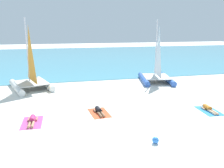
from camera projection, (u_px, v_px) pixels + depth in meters
ground_plane at (100, 85)px, 21.57m from camera, size 120.00×120.00×0.00m
ocean_water at (77, 57)px, 42.20m from camera, size 120.00×40.00×0.05m
sailboat_white at (31, 79)px, 20.12m from camera, size 4.21×5.31×6.04m
sailboat_blue at (156, 73)px, 22.66m from camera, size 3.85×5.09×5.95m
towel_left at (32, 123)px, 13.02m from camera, size 1.16×1.93×0.01m
sunbather_left at (32, 120)px, 13.05m from camera, size 0.55×1.56×0.30m
towel_middle at (99, 113)px, 14.48m from camera, size 1.25×1.98×0.01m
sunbather_middle at (99, 111)px, 14.52m from camera, size 0.58×1.57×0.30m
towel_right at (209, 111)px, 14.88m from camera, size 1.24×1.98×0.01m
sunbather_right at (208, 109)px, 14.91m from camera, size 0.57×1.57×0.30m
beach_ball at (155, 140)px, 10.65m from camera, size 0.32×0.32×0.32m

